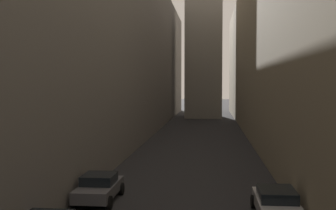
{
  "coord_description": "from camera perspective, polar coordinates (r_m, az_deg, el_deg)",
  "views": [
    {
      "loc": [
        1.43,
        4.97,
        6.13
      ],
      "look_at": [
        0.0,
        19.02,
        5.44
      ],
      "focal_mm": 45.72,
      "sensor_mm": 36.0,
      "label": 1
    }
  ],
  "objects": [
    {
      "name": "parked_car_right_far",
      "position": [
        20.51,
        14.27,
        -12.54
      ],
      "size": [
        1.99,
        4.57,
        1.39
      ],
      "rotation": [
        0.0,
        0.0,
        1.57
      ],
      "color": "#B7B7BC",
      "rests_on": "ground"
    },
    {
      "name": "building_block_left",
      "position": [
        47.18,
        -10.93,
        7.75
      ],
      "size": [
        13.1,
        108.0,
        20.48
      ],
      "primitive_type": "cube",
      "color": "slate",
      "rests_on": "ground"
    },
    {
      "name": "ground_plane",
      "position": [
        43.49,
        3.87,
        -5.31
      ],
      "size": [
        264.0,
        264.0,
        0.0
      ],
      "primitive_type": "plane",
      "color": "#232326"
    },
    {
      "name": "parked_car_left_far",
      "position": [
        23.03,
        -9.19,
        -10.76
      ],
      "size": [
        2.0,
        4.13,
        1.42
      ],
      "rotation": [
        0.0,
        0.0,
        1.57
      ],
      "color": "#4C4C51",
      "rests_on": "ground"
    },
    {
      "name": "building_block_right",
      "position": [
        46.55,
        19.8,
        7.34
      ],
      "size": [
        14.15,
        108.0,
        19.88
      ],
      "primitive_type": "cube",
      "color": "gray",
      "rests_on": "ground"
    }
  ]
}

